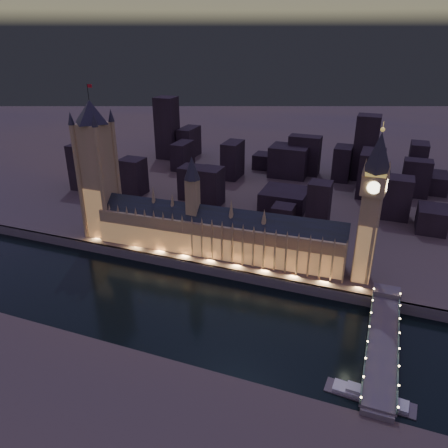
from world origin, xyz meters
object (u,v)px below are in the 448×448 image
(palace_of_westminster, at_px, (216,232))
(river_boat, at_px, (370,396))
(westminster_bridge, at_px, (382,343))
(victoria_tower, at_px, (97,164))
(elizabeth_tower, at_px, (373,197))

(palace_of_westminster, distance_m, river_boat, 166.81)
(river_boat, bearing_deg, palace_of_westminster, 140.44)
(westminster_bridge, bearing_deg, palace_of_westminster, 153.50)
(westminster_bridge, relative_size, river_boat, 2.46)
(victoria_tower, distance_m, westminster_bridge, 253.47)
(palace_of_westminster, relative_size, river_boat, 4.39)
(palace_of_westminster, xyz_separation_m, westminster_bridge, (130.78, -65.21, -20.38))
(elizabeth_tower, relative_size, river_boat, 2.46)
(elizabeth_tower, xyz_separation_m, westminster_bridge, (18.13, -65.38, -65.18))
(victoria_tower, bearing_deg, river_boat, -24.35)
(victoria_tower, height_order, elizabeth_tower, victoria_tower)
(victoria_tower, xyz_separation_m, river_boat, (232.51, -105.23, -69.38))
(palace_of_westminster, height_order, victoria_tower, victoria_tower)
(palace_of_westminster, relative_size, westminster_bridge, 1.79)
(victoria_tower, distance_m, elizabeth_tower, 218.00)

